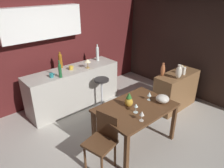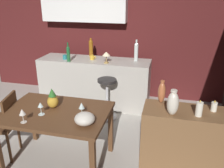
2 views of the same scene
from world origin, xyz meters
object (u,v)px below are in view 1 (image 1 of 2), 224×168
Objects in this scene: chair_near_window at (102,139)px; pillar_candle_tall at (182,68)px; wine_glass_left at (136,106)px; pillar_candle_short at (184,71)px; cup_teal at (51,75)px; counter_lamp at (88,61)px; vase_copper at (163,70)px; vase_ceramic_ivory at (179,72)px; wine_bottle_amber at (60,60)px; wine_bottle_green at (60,70)px; sideboard_cabinet at (176,91)px; bar_stool at (102,93)px; fruit_bowl at (162,99)px; cup_mustard at (71,68)px; wine_glass_center at (142,114)px; wine_bottle_clear at (97,53)px; pineapple_centerpiece at (129,100)px; dining_table at (136,111)px; wine_glass_right at (149,94)px.

pillar_candle_tall is at bearing 7.48° from chair_near_window.
wine_glass_left is 1.77m from pillar_candle_short.
pillar_candle_tall is (2.43, -1.38, -0.07)m from cup_teal.
vase_copper is (1.02, -1.23, -0.10)m from counter_lamp.
vase_ceramic_ivory is at bearing 8.00° from wine_glass_left.
wine_bottle_amber reaches higher than cup_teal.
wine_bottle_green is at bearing 141.63° from vase_ceramic_ivory.
wine_bottle_green is at bearing 147.43° from sideboard_cabinet.
bar_stool is at bearing -73.43° from counter_lamp.
cup_mustard is (-0.56, 1.98, 0.13)m from fruit_bowl.
cup_teal is at bearing 105.60° from wine_glass_left.
sideboard_cabinet reaches higher than bar_stool.
wine_glass_center is 2.11m from cup_mustard.
pillar_candle_short is (1.43, -1.47, -0.16)m from counter_lamp.
wine_bottle_clear is at bearing 109.56° from vase_copper.
pineapple_centerpiece is at bearing -107.62° from bar_stool.
dining_table is 5.69× the size of fruit_bowl.
pillar_candle_tall is (1.12, -1.59, -0.21)m from wine_bottle_clear.
pillar_candle_short reaches higher than wine_glass_right.
chair_near_window is at bearing -172.52° from pillar_candle_tall.
counter_lamp is at bearing -44.41° from wine_bottle_amber.
wine_bottle_amber reaches higher than counter_lamp.
wine_glass_right is 1.84m from cup_mustard.
vase_ceramic_ivory is (1.43, 0.00, 0.11)m from pineapple_centerpiece.
dining_table is 0.44m from wine_glass_center.
wine_bottle_clear reaches higher than vase_copper.
bar_stool is 0.86m from cup_mustard.
cup_mustard reaches higher than fruit_bowl.
pillar_candle_tall reaches higher than sideboard_cabinet.
sideboard_cabinet is 4.35× the size of pineapple_centerpiece.
pillar_candle_short is (1.63, 0.14, 0.25)m from dining_table.
wine_glass_center is (-0.56, -0.32, 0.01)m from wine_glass_right.
wine_bottle_green is at bearing 118.13° from wine_glass_right.
cup_teal is (-0.63, 1.68, 0.29)m from dining_table.
pillar_candle_tall is (2.30, -1.26, -0.18)m from wine_bottle_green.
fruit_bowl is (0.11, -0.20, -0.05)m from wine_glass_right.
cup_teal is at bearing 145.64° from pillar_candle_short.
wine_glass_left is 1.31× the size of cup_mustard.
pillar_candle_tall is at bearing 23.99° from vase_ceramic_ivory.
cup_teal is (-0.40, -0.35, -0.13)m from wine_bottle_amber.
counter_lamp is (0.82, -0.07, 0.12)m from cup_teal.
wine_glass_left is 0.47m from wine_glass_right.
pillar_candle_short is (2.37, 0.17, 0.41)m from chair_near_window.
cup_teal is 0.86× the size of pillar_candle_tall.
wine_glass_center is at bearing -169.55° from fruit_bowl.
wine_glass_right is (-1.24, -0.23, 0.44)m from sideboard_cabinet.
pineapple_centerpiece is 0.65× the size of wine_bottle_clear.
pillar_candle_tall reaches higher than dining_table.
cup_teal is at bearing 86.16° from chair_near_window.
sideboard_cabinet is 1.94m from wine_glass_center.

